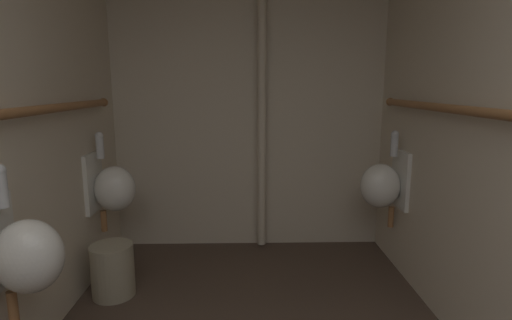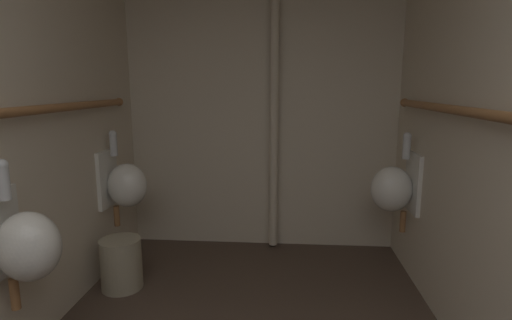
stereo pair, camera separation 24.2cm
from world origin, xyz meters
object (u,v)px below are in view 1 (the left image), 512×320
object	(u,v)px
urinal_left_mid	(24,254)
urinal_right_mid	(383,184)
waste_bin	(113,270)
urinal_left_far	(112,187)
standpipe_back_wall	(262,96)

from	to	relation	value
urinal_left_mid	urinal_right_mid	size ratio (longest dim) A/B	1.00
urinal_left_mid	waste_bin	xyz separation A→B (m)	(0.08, 0.87, -0.51)
urinal_left_mid	waste_bin	world-z (taller)	urinal_left_mid
urinal_left_far	urinal_right_mid	bearing A→B (deg)	1.16
urinal_left_far	waste_bin	size ratio (longest dim) A/B	2.07
urinal_right_mid	standpipe_back_wall	size ratio (longest dim) A/B	0.29
urinal_left_mid	urinal_left_far	xyz separation A→B (m)	(0.00, 1.20, 0.00)
urinal_left_mid	urinal_right_mid	xyz separation A→B (m)	(2.05, 1.24, 0.00)
urinal_left_mid	urinal_left_far	distance (m)	1.20
urinal_left_mid	waste_bin	size ratio (longest dim) A/B	2.07
urinal_left_far	standpipe_back_wall	xyz separation A→B (m)	(1.13, 0.51, 0.66)
urinal_right_mid	waste_bin	size ratio (longest dim) A/B	2.07
urinal_left_mid	standpipe_back_wall	world-z (taller)	standpipe_back_wall
waste_bin	standpipe_back_wall	bearing A→B (deg)	38.09
urinal_right_mid	urinal_left_mid	bearing A→B (deg)	-148.86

